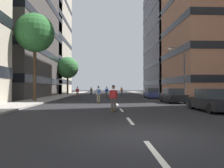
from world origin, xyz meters
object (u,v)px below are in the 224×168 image
Objects in this scene: street_tree_near at (68,68)px; skater_2 at (113,97)px; skater_3 at (77,91)px; skater_4 at (122,90)px; parked_car_mid at (211,101)px; parked_car_far at (173,96)px; street_tree_mid at (35,33)px; skater_5 at (107,91)px; skater_0 at (99,93)px; parked_car_near at (152,93)px; streetlamp_right at (181,67)px; skater_1 at (91,90)px.

street_tree_near is 33.46m from skater_2.
skater_3 is 13.63m from skater_4.
parked_car_far is at bearing 90.00° from parked_car_mid.
street_tree_mid is 5.52× the size of skater_3.
street_tree_mid is (-0.00, -21.96, 1.87)m from street_tree_near.
skater_0 is at bearing -94.90° from skater_5.
skater_5 is at bearing 51.26° from street_tree_mid.
street_tree_near reaches higher than parked_car_far.
street_tree_mid reaches higher than skater_3.
skater_2 is (1.20, -8.33, -0.03)m from skater_0.
parked_car_far is (0.00, -10.02, 0.00)m from parked_car_near.
parked_car_far is 23.98m from skater_4.
skater_0 is (-7.88, -9.87, 0.32)m from parked_car_near.
streetlamp_right is at bearing -70.63° from parked_car_near.
skater_3 is at bearing 132.26° from parked_car_far.
parked_car_mid is 8.21m from parked_car_far.
skater_3 is at bearing -126.93° from skater_4.
skater_1 is (-12.30, 19.96, -3.12)m from streetlamp_right.
skater_3 is at bearing 72.57° from street_tree_mid.
skater_4 is at bearing 61.99° from street_tree_mid.
skater_4 reaches higher than parked_car_far.
street_tree_near is 0.82× the size of street_tree_mid.
skater_5 is (3.18, -11.39, -0.03)m from skater_1.
skater_4 is (4.41, 23.58, -0.03)m from skater_0.
skater_3 is (3.44, 10.97, -6.76)m from street_tree_mid.
street_tree_near is at bearing 176.81° from skater_1.
skater_0 is (-7.88, 8.35, 0.32)m from parked_car_mid.
street_tree_near is at bearing 125.26° from skater_5.
street_tree_mid is 5.52× the size of skater_0.
parked_car_far is at bearing -66.91° from skater_1.
street_tree_mid is 17.82m from streetlamp_right.
skater_1 reaches higher than parked_car_near.
skater_4 is (-3.48, 13.71, 0.29)m from parked_car_near.
street_tree_mid reaches higher than street_tree_near.
skater_5 is at bearing 162.70° from parked_car_near.
parked_car_far is 16.77m from street_tree_mid.
skater_2 is (-8.95, -11.78, -3.15)m from streetlamp_right.
street_tree_mid reaches higher than parked_car_near.
street_tree_near is 4.53× the size of skater_5.
streetlamp_right reaches higher than skater_0.
street_tree_near reaches higher than skater_5.
skater_5 reaches higher than parked_car_mid.
street_tree_near reaches higher than skater_1.
parked_car_mid is 24.06m from skater_3.
streetlamp_right is at bearing -49.37° from street_tree_near.
parked_car_far is 2.47× the size of skater_1.
parked_car_far is 2.47× the size of skater_2.
skater_2 is at bearing 179.84° from parked_car_mid.
skater_5 is at bearing 90.48° from skater_2.
parked_car_mid is at bearing -61.00° from skater_3.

